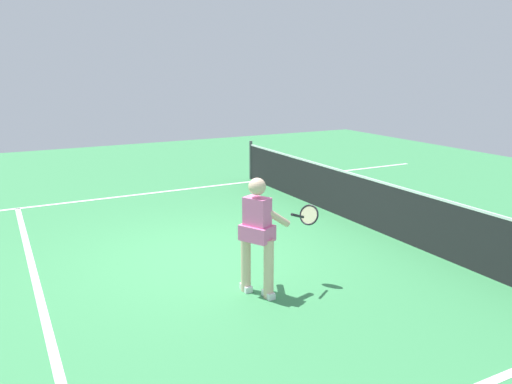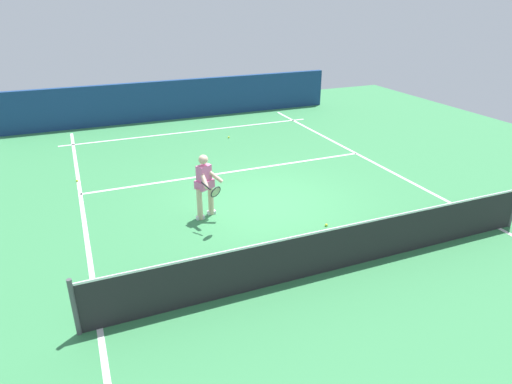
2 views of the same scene
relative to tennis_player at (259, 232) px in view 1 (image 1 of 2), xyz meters
The scene contains 6 objects.
ground_plane 1.84m from the tennis_player, behind, with size 24.76×24.76×0.00m, color #38844C.
service_line_marking 3.14m from the tennis_player, 122.39° to the right, with size 8.67×0.10×0.01m, color white.
sideline_left_marking 6.02m from the tennis_player, behind, with size 0.10×17.04×0.01m, color white.
court_net 3.52m from the tennis_player, 117.58° to the left, with size 9.35×0.08×1.01m.
tennis_player is the anchor object (origin of this frame).
tennis_ball_mid 2.94m from the tennis_player, 147.77° to the left, with size 0.07×0.07×0.07m, color #D1E533.
Camera 1 is at (6.99, -2.71, 2.87)m, focal length 35.37 mm.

